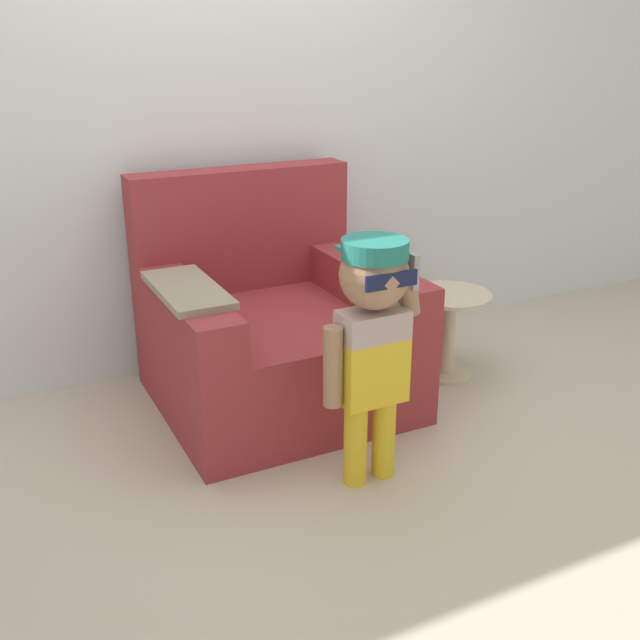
# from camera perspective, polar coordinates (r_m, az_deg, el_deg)

# --- Properties ---
(ground_plane) EXTENTS (10.00, 10.00, 0.00)m
(ground_plane) POSITION_cam_1_polar(r_m,az_deg,el_deg) (3.37, -1.90, -7.76)
(ground_plane) COLOR #BCB29E
(wall_back) EXTENTS (10.00, 0.05, 2.60)m
(wall_back) POSITION_cam_1_polar(r_m,az_deg,el_deg) (3.73, -7.66, 15.91)
(wall_back) COLOR silver
(wall_back) RESTS_ON ground_plane
(armchair) EXTENTS (1.09, 1.03, 1.03)m
(armchair) POSITION_cam_1_polar(r_m,az_deg,el_deg) (3.46, -3.63, -0.81)
(armchair) COLOR maroon
(armchair) RESTS_ON ground_plane
(person_child) EXTENTS (0.39, 0.29, 0.96)m
(person_child) POSITION_cam_1_polar(r_m,az_deg,el_deg) (2.70, 4.00, -0.42)
(person_child) COLOR gold
(person_child) RESTS_ON ground_plane
(side_table) EXTENTS (0.41, 0.41, 0.44)m
(side_table) POSITION_cam_1_polar(r_m,az_deg,el_deg) (3.75, 9.72, -0.45)
(side_table) COLOR beige
(side_table) RESTS_ON ground_plane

